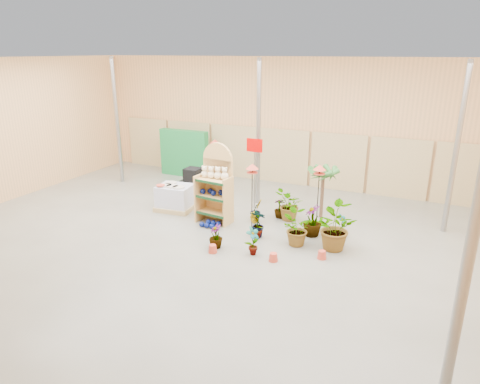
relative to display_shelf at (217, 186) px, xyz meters
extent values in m
cube|color=#606056|center=(0.48, -1.60, -1.09)|extent=(15.00, 12.00, 0.10)
cube|color=white|center=(0.48, -1.60, 3.51)|extent=(15.00, 12.00, 0.10)
cube|color=tan|center=(0.48, 4.45, 1.21)|extent=(15.00, 0.10, 4.50)
cylinder|color=gray|center=(5.98, -5.10, 1.21)|extent=(0.14, 0.14, 4.50)
cylinder|color=gray|center=(-5.02, 1.90, 1.21)|extent=(0.14, 0.14, 4.50)
cylinder|color=gray|center=(5.98, 1.90, 1.21)|extent=(0.14, 0.14, 4.50)
cylinder|color=gray|center=(0.48, 1.90, 1.21)|extent=(0.14, 0.14, 4.50)
cube|color=tan|center=(-5.52, 4.32, -0.04)|extent=(1.90, 0.06, 2.00)
cube|color=tan|center=(-3.52, 4.32, -0.04)|extent=(1.90, 0.06, 2.00)
cube|color=tan|center=(-1.52, 4.32, -0.04)|extent=(1.90, 0.06, 2.00)
cube|color=tan|center=(0.48, 4.32, -0.04)|extent=(1.90, 0.06, 2.00)
cube|color=tan|center=(2.48, 4.32, -0.04)|extent=(1.90, 0.06, 2.00)
cube|color=tan|center=(4.48, 4.32, -0.04)|extent=(1.90, 0.06, 2.00)
cube|color=tan|center=(6.48, 4.32, -0.04)|extent=(1.90, 0.06, 2.00)
cube|color=tan|center=(0.00, 0.10, -0.14)|extent=(0.95, 0.19, 1.80)
cylinder|color=tan|center=(0.00, 0.10, 0.76)|extent=(0.95, 0.19, 0.95)
cube|color=tan|center=(0.00, -0.17, -0.72)|extent=(0.96, 0.62, 0.04)
cube|color=#0F3819|center=(0.00, -0.43, -0.72)|extent=(0.91, 0.13, 0.06)
cube|color=tan|center=(0.00, -0.17, -0.25)|extent=(0.96, 0.62, 0.04)
cube|color=#0F3819|center=(0.00, -0.43, -0.25)|extent=(0.91, 0.13, 0.06)
cube|color=tan|center=(0.00, -0.17, 0.23)|extent=(0.96, 0.62, 0.04)
cube|color=#0F3819|center=(0.00, -0.43, 0.23)|extent=(0.91, 0.13, 0.06)
cube|color=tan|center=(-0.45, -0.17, -0.35)|extent=(0.10, 0.53, 1.37)
cube|color=tan|center=(0.45, -0.17, -0.35)|extent=(0.10, 0.53, 1.37)
sphere|color=beige|center=(-0.32, -0.11, 0.35)|extent=(0.19, 0.19, 0.19)
sphere|color=beige|center=(-0.32, -0.11, 0.50)|extent=(0.15, 0.15, 0.15)
sphere|color=beige|center=(-0.11, -0.11, 0.35)|extent=(0.20, 0.20, 0.20)
sphere|color=beige|center=(-0.11, -0.11, 0.51)|extent=(0.15, 0.15, 0.15)
sphere|color=beige|center=(0.11, -0.11, 0.36)|extent=(0.21, 0.21, 0.21)
sphere|color=beige|center=(0.11, -0.11, 0.52)|extent=(0.15, 0.15, 0.15)
sphere|color=beige|center=(0.32, -0.11, 0.36)|extent=(0.22, 0.22, 0.22)
sphere|color=beige|center=(0.32, -0.11, 0.54)|extent=(0.15, 0.15, 0.15)
sphere|color=#071357|center=(-0.34, -0.19, -0.15)|extent=(0.16, 0.16, 0.16)
sphere|color=#071357|center=(-0.17, -0.06, -0.15)|extent=(0.16, 0.16, 0.16)
sphere|color=#071357|center=(0.00, -0.19, -0.15)|extent=(0.16, 0.16, 0.16)
sphere|color=#071357|center=(0.17, -0.06, -0.15)|extent=(0.16, 0.16, 0.16)
sphere|color=#071357|center=(0.34, -0.19, -0.15)|extent=(0.16, 0.16, 0.16)
sphere|color=#071357|center=(-0.15, -0.63, -0.96)|extent=(0.15, 0.15, 0.15)
sphere|color=#071357|center=(-0.07, -0.39, -0.96)|extent=(0.15, 0.15, 0.15)
sphere|color=#071357|center=(0.01, -0.63, -0.96)|extent=(0.15, 0.15, 0.15)
sphere|color=#071357|center=(0.09, -0.39, -0.96)|extent=(0.15, 0.15, 0.15)
sphere|color=#071357|center=(0.17, -0.63, -0.96)|extent=(0.15, 0.15, 0.15)
sphere|color=#071357|center=(0.25, -0.39, -0.96)|extent=(0.15, 0.15, 0.15)
sphere|color=#071357|center=(0.33, -0.63, -0.96)|extent=(0.15, 0.15, 0.15)
cube|color=tan|center=(-1.58, 0.24, -0.97)|extent=(1.19, 1.02, 0.14)
cube|color=silver|center=(-1.58, 0.24, -0.58)|extent=(1.09, 0.92, 0.64)
cylinder|color=#C0B5A2|center=(-1.81, 0.11, -0.24)|extent=(0.37, 0.37, 0.04)
cylinder|color=#C0B5A2|center=(-1.58, 0.11, -0.24)|extent=(0.37, 0.37, 0.04)
cylinder|color=#C0B5A2|center=(-1.35, 0.11, -0.24)|extent=(0.37, 0.37, 0.04)
cylinder|color=#C0B5A2|center=(-1.81, 0.38, -0.24)|extent=(0.37, 0.37, 0.04)
cube|color=black|center=(-1.68, 1.51, -0.79)|extent=(0.50, 0.50, 0.50)
cube|color=black|center=(-1.68, 1.51, -0.29)|extent=(0.50, 0.50, 0.50)
cube|color=black|center=(-1.98, 1.51, -0.79)|extent=(0.50, 0.50, 0.50)
cube|color=#167433|center=(-3.32, 3.60, -0.14)|extent=(2.00, 0.30, 1.80)
cylinder|color=gray|center=(0.58, 1.40, 0.06)|extent=(0.05, 0.05, 2.20)
cube|color=#B70100|center=(0.58, 1.36, 0.96)|extent=(0.50, 0.03, 0.40)
cylinder|color=black|center=(1.13, -0.08, -0.24)|extent=(0.02, 0.02, 1.59)
cylinder|color=#C53F2B|center=(1.13, -0.08, 0.56)|extent=(0.30, 0.30, 0.02)
cone|color=#C53F2B|center=(1.13, -0.08, 0.73)|extent=(0.34, 0.34, 0.14)
cylinder|color=black|center=(2.83, 0.40, -0.22)|extent=(0.02, 0.02, 1.64)
cylinder|color=#C53F2B|center=(2.83, 0.40, 0.60)|extent=(0.30, 0.30, 0.02)
cone|color=#C53F2B|center=(2.83, 0.40, 0.77)|extent=(0.34, 0.34, 0.14)
cylinder|color=black|center=(-1.57, 2.87, -0.29)|extent=(0.02, 0.02, 1.49)
cylinder|color=#C53F2B|center=(-1.57, 2.87, 0.45)|extent=(0.30, 0.30, 0.02)
cone|color=#C53F2B|center=(-1.57, 2.87, 0.62)|extent=(0.34, 0.34, 0.14)
cylinder|color=brown|center=(2.67, 1.52, -0.40)|extent=(0.10, 0.10, 1.28)
imported|color=#2C6727|center=(1.55, -0.64, -0.64)|extent=(0.44, 0.30, 0.80)
imported|color=#2C6727|center=(1.50, -0.61, -0.69)|extent=(0.49, 0.48, 0.69)
imported|color=#2C6727|center=(2.56, -0.64, -0.59)|extent=(0.95, 0.87, 0.89)
imported|color=#2C6727|center=(2.79, 0.10, -0.60)|extent=(0.61, 0.61, 0.87)
imported|color=#2C6727|center=(3.52, 0.37, -0.72)|extent=(0.31, 0.39, 0.64)
imported|color=#2C6727|center=(1.07, 0.39, -0.69)|extent=(0.44, 0.47, 0.69)
imported|color=#2C6727|center=(1.90, 0.86, -0.58)|extent=(0.77, 0.87, 0.92)
imported|color=#2C6727|center=(0.82, -1.61, -0.73)|extent=(0.48, 0.48, 0.61)
imported|color=#2C6727|center=(1.81, -1.59, -0.68)|extent=(0.39, 0.45, 0.71)
imported|color=#2C6727|center=(3.45, -0.46, -0.46)|extent=(1.37, 1.38, 1.16)
imported|color=#2C6727|center=(1.58, 0.96, -0.75)|extent=(0.42, 0.42, 0.58)
camera|label=1|loc=(5.45, -10.18, 3.66)|focal=32.00mm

